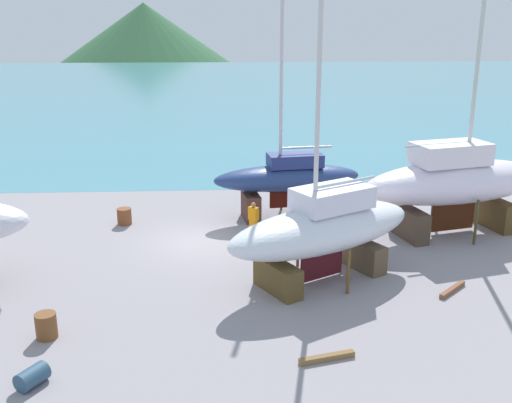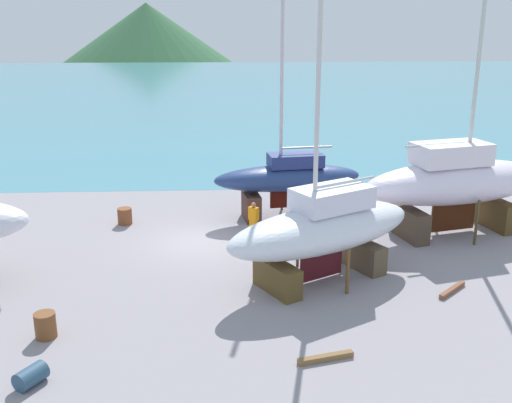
# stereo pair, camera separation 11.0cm
# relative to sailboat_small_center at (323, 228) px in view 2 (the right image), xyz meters

# --- Properties ---
(ground_plane) EXTENTS (46.48, 46.48, 0.00)m
(ground_plane) POSITION_rel_sailboat_small_center_xyz_m (-4.63, 0.72, -2.00)
(ground_plane) COLOR gray
(sea_water) EXTENTS (163.26, 105.29, 0.01)m
(sea_water) POSITION_rel_sailboat_small_center_xyz_m (-4.63, 64.98, -2.00)
(sea_water) COLOR teal
(sea_water) RESTS_ON ground
(headland_hill) EXTENTS (83.10, 83.10, 28.28)m
(headland_hill) POSITION_rel_sailboat_small_center_xyz_m (-27.16, 171.16, -2.00)
(headland_hill) COLOR #305D39
(headland_hill) RESTS_ON ground
(sailboat_small_center) EXTENTS (8.20, 6.24, 13.37)m
(sailboat_small_center) POSITION_rel_sailboat_small_center_xyz_m (0.00, 0.00, 0.00)
(sailboat_small_center) COLOR brown
(sailboat_small_center) RESTS_ON ground
(sailboat_far_slipway) EXTENTS (7.37, 3.11, 12.68)m
(sailboat_far_slipway) POSITION_rel_sailboat_small_center_xyz_m (-0.51, 7.35, -0.07)
(sailboat_far_slipway) COLOR #4C2F27
(sailboat_far_slipway) RESTS_ON ground
(sailboat_mid_port) EXTENTS (9.45, 5.06, 13.89)m
(sailboat_mid_port) POSITION_rel_sailboat_small_center_xyz_m (6.67, 4.72, 0.40)
(sailboat_mid_port) COLOR brown
(sailboat_mid_port) RESTS_ON ground
(worker) EXTENTS (0.49, 0.47, 1.65)m
(worker) POSITION_rel_sailboat_small_center_xyz_m (-2.32, 4.49, -1.14)
(worker) COLOR orange
(worker) RESTS_ON ground
(barrel_rust_mid) EXTENTS (0.84, 0.84, 0.80)m
(barrel_rust_mid) POSITION_rel_sailboat_small_center_xyz_m (-9.02, -3.81, -1.60)
(barrel_rust_mid) COLOR brown
(barrel_rust_mid) RESTS_ON ground
(barrel_tipped_right) EXTENTS (0.88, 0.98, 0.53)m
(barrel_tipped_right) POSITION_rel_sailboat_small_center_xyz_m (-8.71, -6.32, -1.73)
(barrel_tipped_right) COLOR #2A4963
(barrel_tipped_right) RESTS_ON ground
(barrel_tipped_center) EXTENTS (0.82, 0.82, 0.77)m
(barrel_tipped_center) POSITION_rel_sailboat_small_center_xyz_m (-8.30, 6.68, -1.61)
(barrel_tipped_center) COLOR brown
(barrel_tipped_center) RESTS_ON ground
(timber_short_skew) EXTENTS (1.66, 0.61, 0.17)m
(timber_short_skew) POSITION_rel_sailboat_small_center_xyz_m (-0.75, -5.54, -1.91)
(timber_short_skew) COLOR brown
(timber_short_skew) RESTS_ON ground
(timber_plank_far) EXTENTS (1.31, 1.25, 0.16)m
(timber_plank_far) POSITION_rel_sailboat_small_center_xyz_m (4.45, -1.35, -1.91)
(timber_plank_far) COLOR brown
(timber_plank_far) RESTS_ON ground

